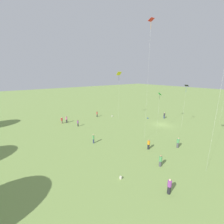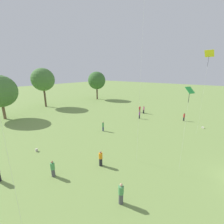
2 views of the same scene
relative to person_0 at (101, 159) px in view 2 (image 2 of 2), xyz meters
name	(u,v)px [view 2 (image 2 of 2)]	position (x,y,z in m)	size (l,w,h in m)	color
tree_1	(0,91)	(-0.10, 28.93, 5.37)	(6.94, 6.94, 9.75)	brown
tree_2	(43,80)	(12.08, 33.07, 7.19)	(6.58, 6.58, 11.40)	brown
tree_3	(97,81)	(30.82, 29.17, 6.19)	(6.50, 6.50, 10.36)	brown
person_0	(101,159)	(0.00, 0.00, 0.00)	(0.60, 0.60, 1.81)	#232328
person_1	(121,194)	(-2.81, -4.68, 0.04)	(0.55, 0.55, 1.89)	#4C4C51
person_2	(103,126)	(7.95, 6.49, 0.03)	(0.47, 0.47, 1.82)	#333D5B
person_3	(144,110)	(23.15, 5.92, 0.05)	(0.60, 0.60, 1.91)	#232328
person_4	(184,117)	(22.99, -3.69, 0.01)	(0.38, 0.38, 1.78)	#232328
person_5	(139,115)	(18.59, 4.74, -0.01)	(0.41, 0.41, 1.73)	#232328
person_6	(53,169)	(-4.31, 2.66, -0.02)	(0.53, 0.53, 1.78)	#4C4C51
person_10	(140,109)	(23.37, 7.16, -0.04)	(0.62, 0.62, 1.75)	#847056
kite_3	(189,94)	(3.74, -7.50, 7.54)	(0.93, 0.83, 9.10)	green
kite_5	(209,56)	(16.82, -7.16, 11.77)	(1.00, 1.34, 13.50)	yellow
picnic_bag_0	(203,127)	(20.54, -7.64, -0.77)	(0.35, 0.47, 0.25)	beige
picnic_bag_1	(37,150)	(-2.91, 8.96, -0.71)	(0.30, 0.19, 0.38)	beige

